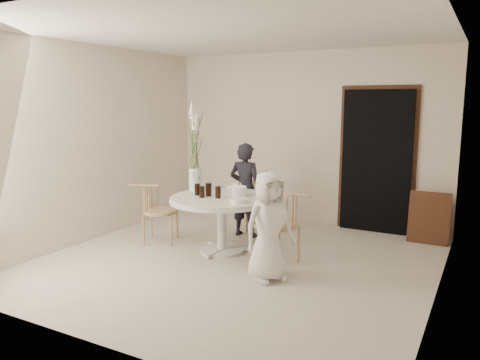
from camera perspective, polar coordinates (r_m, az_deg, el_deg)
The scene contains 18 objects.
ground at distance 5.78m, azimuth -0.46°, elevation -9.93°, with size 4.50×4.50×0.00m, color beige.
room_shell at distance 5.46m, azimuth -0.49°, elevation 6.32°, with size 4.50×4.50×4.50m.
doorway at distance 7.17m, azimuth 16.28°, elevation 2.14°, with size 1.00×0.10×2.10m, color black.
door_trim at distance 7.20m, azimuth 16.37°, elevation 2.65°, with size 1.12×0.03×2.22m, color #4F2F1B.
table at distance 5.98m, azimuth -2.25°, elevation -3.11°, with size 1.33×1.33×0.73m.
picture_frame at distance 6.92m, azimuth 22.05°, elevation -4.28°, with size 0.54×0.04×0.72m, color #4F2F1B.
chair_far at distance 7.13m, azimuth 2.91°, elevation -1.53°, with size 0.57×0.60×0.86m.
chair_right at distance 5.50m, azimuth 5.34°, elevation -4.60°, with size 0.60×0.56×0.91m.
chair_left at distance 6.53m, azimuth -10.67°, elevation -2.98°, with size 0.59×0.57×0.82m.
girl at distance 6.69m, azimuth 0.68°, elevation -1.22°, with size 0.49×0.32×1.35m, color black.
boy at distance 5.06m, azimuth 3.56°, elevation -5.67°, with size 0.59×0.38×1.20m, color white.
birthday_cake at distance 5.99m, azimuth -0.41°, elevation -1.38°, with size 0.25×0.25×0.17m.
cola_tumbler_a at distance 5.91m, azimuth -4.66°, elevation -1.44°, with size 0.07×0.07×0.15m, color black.
cola_tumbler_b at distance 5.86m, azimuth -2.69°, elevation -1.50°, with size 0.07×0.07×0.15m, color black.
cola_tumbler_c at distance 6.06m, azimuth -5.23°, elevation -1.14°, with size 0.07×0.07×0.15m, color black.
cola_tumbler_d at distance 5.99m, azimuth -3.85°, elevation -1.16°, with size 0.08×0.08×0.17m, color black.
plate_stack at distance 5.59m, azimuth -0.18°, elevation -2.55°, with size 0.21×0.21×0.05m, color white.
flower_vase at distance 6.31m, azimuth -5.54°, elevation 3.23°, with size 0.17×0.17×1.22m.
Camera 1 is at (2.64, -4.77, 1.93)m, focal length 35.00 mm.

